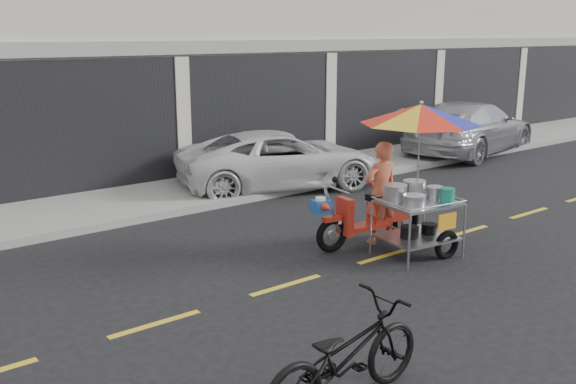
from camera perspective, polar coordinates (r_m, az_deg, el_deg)
ground at (r=10.30m, az=8.71°, el=-5.62°), size 90.00×90.00×0.00m
sidewalk at (r=14.44m, az=-7.24°, el=0.46°), size 45.00×3.00×0.15m
shophouse_block at (r=19.88m, az=-8.18°, el=16.20°), size 36.00×8.11×10.40m
centerline at (r=10.30m, az=8.71°, el=-5.59°), size 42.00×0.10×0.01m
white_pickup at (r=14.47m, az=-0.67°, el=2.91°), size 5.06×3.36×1.29m
silver_pickup at (r=19.34m, az=15.86°, el=5.54°), size 5.57×3.16×1.52m
near_bicycle at (r=6.19m, az=5.07°, el=-14.29°), size 1.91×0.69×1.00m
food_vendor_rig at (r=10.23m, az=10.31°, el=3.06°), size 2.42×2.15×2.44m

